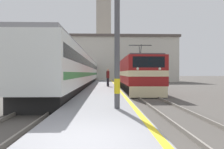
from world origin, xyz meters
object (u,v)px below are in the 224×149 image
(passenger_train, at_px, (82,71))
(person_on_platform, at_px, (108,77))
(locomotive_train, at_px, (135,74))
(catenary_mast, at_px, (121,0))
(clock_tower, at_px, (104,23))

(passenger_train, distance_m, person_on_platform, 7.28)
(locomotive_train, relative_size, person_on_platform, 8.19)
(locomotive_train, height_order, passenger_train, locomotive_train)
(locomotive_train, distance_m, passenger_train, 9.09)
(passenger_train, distance_m, catenary_mast, 21.34)
(locomotive_train, relative_size, passenger_train, 0.37)
(clock_tower, bearing_deg, locomotive_train, -84.78)
(catenary_mast, relative_size, clock_tower, 0.28)
(locomotive_train, height_order, catenary_mast, catenary_mast)
(passenger_train, height_order, clock_tower, clock_tower)
(person_on_platform, height_order, clock_tower, clock_tower)
(person_on_platform, bearing_deg, clock_tower, 91.06)
(person_on_platform, bearing_deg, locomotive_train, -3.41)
(locomotive_train, bearing_deg, person_on_platform, 176.59)
(locomotive_train, xyz_separation_m, person_on_platform, (-2.83, 0.17, -0.31))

